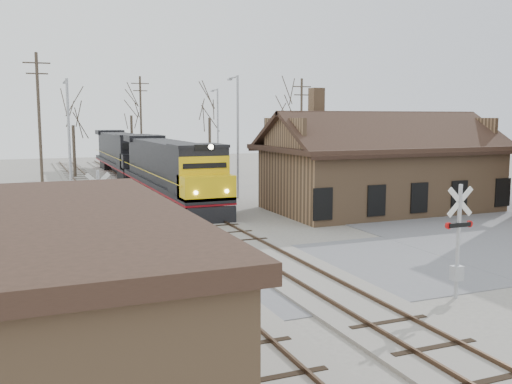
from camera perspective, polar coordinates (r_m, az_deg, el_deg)
ground at (r=22.42m, az=4.15°, el=-8.18°), size 140.00×140.00×0.00m
road at (r=22.42m, az=4.15°, el=-8.14°), size 60.00×9.00×0.03m
track_main at (r=36.14m, az=-6.49°, el=-2.08°), size 3.40×90.00×0.24m
track_siding at (r=35.21m, az=-13.56°, el=-2.49°), size 3.40×90.00×0.24m
depot at (r=38.24m, az=12.31°, el=1.86°), size 15.20×9.31×7.90m
locomotive_lead at (r=40.87m, az=-8.54°, el=2.25°), size 3.03×20.30×4.51m
locomotive_trailing at (r=61.00m, az=-13.17°, el=3.85°), size 3.03×20.30×4.27m
crossbuck_near at (r=20.18m, az=19.55°, el=-5.02°), size 1.10×0.29×3.87m
crossbuck_far at (r=24.43m, az=-15.40°, el=-2.70°), size 1.11×0.29×3.89m
streetlight_a at (r=38.74m, az=-18.20°, el=5.25°), size 0.25×2.04×8.49m
streetlight_b at (r=42.52m, az=-1.90°, el=6.19°), size 0.25×2.04×9.07m
streetlight_c at (r=58.20m, az=-3.88°, el=6.43°), size 0.25×2.04×8.88m
utility_pole_a at (r=47.23m, az=-20.85°, el=6.60°), size 2.00×0.24×10.94m
utility_pole_b at (r=65.85m, az=-11.42°, el=6.89°), size 2.00×0.24×10.57m
utility_pole_c at (r=56.69m, az=4.55°, el=6.55°), size 2.00×0.24×9.80m
tree_b at (r=60.02m, az=-17.86°, el=7.19°), size 3.50×3.50×8.57m
tree_c at (r=70.50m, az=-12.39°, el=8.32°), size 4.16×4.16×10.20m
tree_d at (r=63.37m, az=-4.68°, el=8.29°), size 3.98×3.98×9.75m
tree_e at (r=64.20m, az=2.98°, el=8.73°), size 4.26×4.26×10.44m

